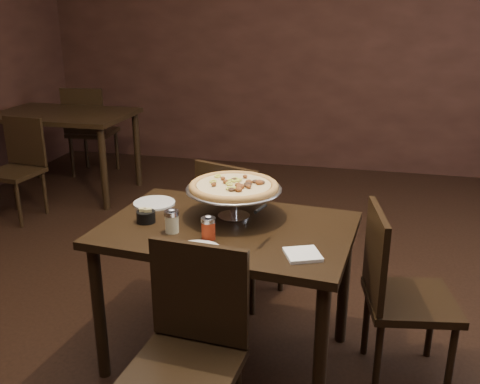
# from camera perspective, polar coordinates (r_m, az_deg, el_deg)

# --- Properties ---
(room) EXTENTS (6.04, 7.04, 2.84)m
(room) POSITION_cam_1_polar(r_m,az_deg,el_deg) (2.39, 1.88, 11.95)
(room) COLOR black
(room) RESTS_ON ground
(dining_table) EXTENTS (1.23, 0.88, 0.73)m
(dining_table) POSITION_cam_1_polar(r_m,az_deg,el_deg) (2.56, -1.36, -5.63)
(dining_table) COLOR black
(dining_table) RESTS_ON ground
(background_table) EXTENTS (1.24, 0.83, 0.78)m
(background_table) POSITION_cam_1_polar(r_m,az_deg,el_deg) (5.27, -18.29, 6.96)
(background_table) COLOR black
(background_table) RESTS_ON ground
(pizza_stand) EXTENTS (0.47, 0.47, 0.19)m
(pizza_stand) POSITION_cam_1_polar(r_m,az_deg,el_deg) (2.57, -0.67, 0.57)
(pizza_stand) COLOR silver
(pizza_stand) RESTS_ON dining_table
(parmesan_shaker) EXTENTS (0.07, 0.07, 0.12)m
(parmesan_shaker) POSITION_cam_1_polar(r_m,az_deg,el_deg) (2.45, -7.29, -3.08)
(parmesan_shaker) COLOR beige
(parmesan_shaker) RESTS_ON dining_table
(pepper_flake_shaker) EXTENTS (0.07, 0.07, 0.11)m
(pepper_flake_shaker) POSITION_cam_1_polar(r_m,az_deg,el_deg) (2.36, -3.39, -3.83)
(pepper_flake_shaker) COLOR maroon
(pepper_flake_shaker) RESTS_ON dining_table
(packet_caddy) EXTENTS (0.09, 0.09, 0.07)m
(packet_caddy) POSITION_cam_1_polar(r_m,az_deg,el_deg) (2.59, -10.00, -2.56)
(packet_caddy) COLOR black
(packet_caddy) RESTS_ON dining_table
(napkin_stack) EXTENTS (0.18, 0.18, 0.01)m
(napkin_stack) POSITION_cam_1_polar(r_m,az_deg,el_deg) (2.24, 6.70, -6.64)
(napkin_stack) COLOR white
(napkin_stack) RESTS_ON dining_table
(plate_left) EXTENTS (0.22, 0.22, 0.01)m
(plate_left) POSITION_cam_1_polar(r_m,az_deg,el_deg) (2.83, -9.12, -1.16)
(plate_left) COLOR silver
(plate_left) RESTS_ON dining_table
(plate_near) EXTENTS (0.21, 0.21, 0.01)m
(plate_near) POSITION_cam_1_polar(r_m,az_deg,el_deg) (2.26, -4.63, -6.30)
(plate_near) COLOR silver
(plate_near) RESTS_ON dining_table
(serving_spatula) EXTENTS (0.12, 0.12, 0.02)m
(serving_spatula) POSITION_cam_1_polar(r_m,az_deg,el_deg) (2.30, 2.19, -1.85)
(serving_spatula) COLOR silver
(serving_spatula) RESTS_ON pizza_stand
(chair_far) EXTENTS (0.53, 0.53, 0.88)m
(chair_far) POSITION_cam_1_polar(r_m,az_deg,el_deg) (3.14, -0.24, -3.67)
(chair_far) COLOR black
(chair_far) RESTS_ON ground
(chair_near) EXTENTS (0.43, 0.43, 0.86)m
(chair_near) POSITION_cam_1_polar(r_m,az_deg,el_deg) (2.13, -5.44, -16.29)
(chair_near) COLOR black
(chair_near) RESTS_ON ground
(chair_side) EXTENTS (0.46, 0.46, 0.85)m
(chair_side) POSITION_cam_1_polar(r_m,az_deg,el_deg) (2.61, 16.40, -9.95)
(chair_side) COLOR black
(chair_side) RESTS_ON ground
(bg_chair_far) EXTENTS (0.47, 0.47, 0.93)m
(bg_chair_far) POSITION_cam_1_polar(r_m,az_deg,el_deg) (5.79, -15.75, 6.59)
(bg_chair_far) COLOR black
(bg_chair_far) RESTS_ON ground
(bg_chair_near) EXTENTS (0.43, 0.43, 0.84)m
(bg_chair_near) POSITION_cam_1_polar(r_m,az_deg,el_deg) (4.83, -22.58, 2.75)
(bg_chair_near) COLOR black
(bg_chair_near) RESTS_ON ground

